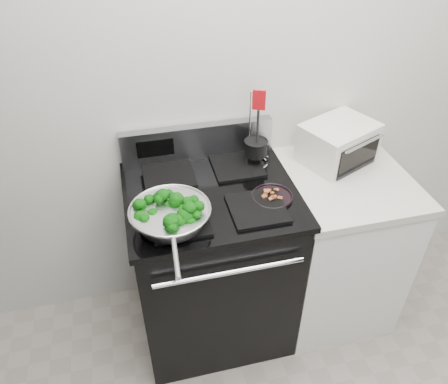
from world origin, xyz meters
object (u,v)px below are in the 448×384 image
object	(u,v)px
utensil_holder	(256,152)
toaster_oven	(338,143)
gas_range	(212,262)
skillet	(170,215)
bacon_plate	(272,195)

from	to	relation	value
utensil_holder	toaster_oven	world-z (taller)	utensil_holder
gas_range	toaster_oven	size ratio (longest dim) A/B	2.64
skillet	toaster_oven	world-z (taller)	toaster_oven
utensil_holder	toaster_oven	distance (m)	0.43
utensil_holder	toaster_oven	size ratio (longest dim) A/B	0.94
toaster_oven	skillet	bearing A→B (deg)	177.03
skillet	utensil_holder	bearing A→B (deg)	40.28
skillet	bacon_plate	distance (m)	0.47
bacon_plate	utensil_holder	bearing A→B (deg)	89.04
gas_range	bacon_plate	bearing A→B (deg)	-22.60
bacon_plate	utensil_holder	size ratio (longest dim) A/B	0.47
skillet	utensil_holder	world-z (taller)	utensil_holder
skillet	toaster_oven	bearing A→B (deg)	23.86
bacon_plate	gas_range	bearing A→B (deg)	157.40
bacon_plate	toaster_oven	xyz separation A→B (m)	(0.44, 0.26, 0.05)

